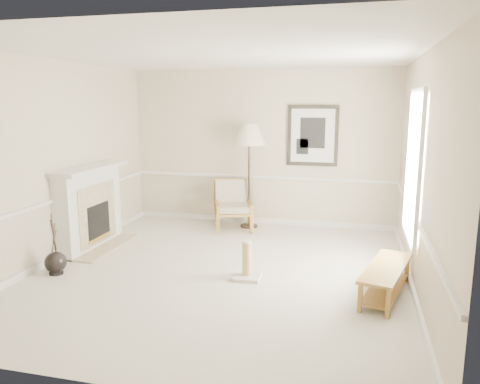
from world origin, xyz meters
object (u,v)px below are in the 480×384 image
bench (386,276)px  armchair (233,203)px  floor_vase (56,263)px  scratching_post (247,266)px  floor_lamp (249,137)px

bench → armchair: bearing=135.5°
floor_vase → scratching_post: 2.59m
scratching_post → armchair: bearing=109.1°
floor_lamp → bench: (2.31, -2.68, -1.42)m
floor_vase → scratching_post: size_ratio=1.64×
armchair → floor_lamp: 1.23m
floor_vase → scratching_post: (2.55, 0.49, 0.01)m
bench → scratching_post: 1.76m
scratching_post → floor_vase: bearing=-169.2°
armchair → floor_lamp: floor_lamp is taller
armchair → scratching_post: armchair is taller
floor_lamp → bench: bearing=-49.3°
floor_vase → armchair: bearing=59.0°
floor_lamp → scratching_post: (0.56, -2.54, -1.51)m
floor_vase → floor_lamp: size_ratio=0.45×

